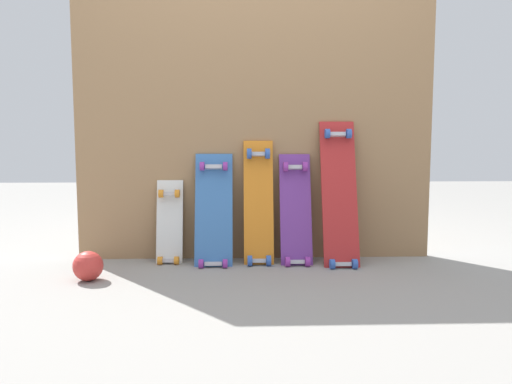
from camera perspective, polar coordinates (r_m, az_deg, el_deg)
name	(u,v)px	position (r m, az deg, el deg)	size (l,w,h in m)	color
ground_plane	(256,260)	(3.21, -0.05, -7.80)	(12.00, 12.00, 0.00)	gray
plywood_wall_panel	(255,127)	(3.19, -0.09, 7.48)	(2.27, 0.04, 1.69)	#99724C
skateboard_white	(170,227)	(3.16, -9.94, -4.00)	(0.16, 0.18, 0.59)	silver
skateboard_blue	(214,215)	(3.07, -4.90, -2.65)	(0.23, 0.28, 0.75)	#386BAD
skateboard_orange	(259,207)	(3.09, 0.30, -1.74)	(0.19, 0.24, 0.83)	orange
skateboard_purple	(296,214)	(3.10, 4.61, -2.56)	(0.20, 0.27, 0.75)	#6B338C
skateboard_red	(340,198)	(3.10, 9.61, -0.72)	(0.22, 0.33, 0.95)	#B22626
rubber_ball	(88,266)	(2.87, -18.79, -8.08)	(0.16, 0.16, 0.16)	red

